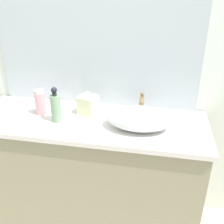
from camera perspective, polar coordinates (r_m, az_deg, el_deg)
name	(u,v)px	position (r m, az deg, el deg)	size (l,w,h in m)	color
bathroom_wall_rear	(108,46)	(1.84, -0.89, 14.30)	(6.00, 0.06, 2.60)	silver
vanity_counter	(89,173)	(1.95, -5.01, -13.23)	(1.56, 0.56, 0.88)	gray
wall_mirror_panel	(95,12)	(1.79, -3.84, 21.07)	(1.43, 0.01, 1.28)	#B2BCC6
sink_basin	(139,118)	(1.58, 5.98, -1.39)	(0.40, 0.26, 0.13)	silver
faucet	(142,104)	(1.71, 6.53, 1.78)	(0.03, 0.12, 0.17)	brown
soap_dispenser	(56,107)	(1.68, -12.31, 1.09)	(0.06, 0.06, 0.23)	gray
lotion_bottle	(40,102)	(1.81, -15.52, 2.05)	(0.07, 0.07, 0.17)	pink
tissue_box	(88,104)	(1.76, -5.32, 1.81)	(0.14, 0.14, 0.17)	beige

